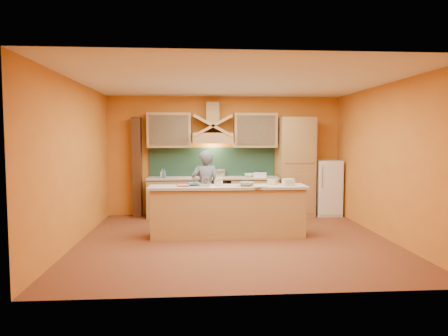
{
  "coord_description": "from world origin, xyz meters",
  "views": [
    {
      "loc": [
        -0.68,
        -6.98,
        1.82
      ],
      "look_at": [
        -0.13,
        0.9,
        1.23
      ],
      "focal_mm": 32.0,
      "sensor_mm": 36.0,
      "label": 1
    }
  ],
  "objects": [
    {
      "name": "soap_bottle_b",
      "position": [
        -1.4,
        2.01,
        1.03
      ],
      "size": [
        0.12,
        0.12,
        0.22
      ],
      "primitive_type": "imported",
      "rotation": [
        0.0,
        0.0,
        0.73
      ],
      "color": "#375D98",
      "rests_on": "counter_top"
    },
    {
      "name": "range_hood",
      "position": [
        -0.3,
        2.25,
        1.82
      ],
      "size": [
        0.92,
        0.5,
        0.24
      ],
      "primitive_type": "cube",
      "color": "#AA854D",
      "rests_on": "wall_back"
    },
    {
      "name": "kitchen_scale",
      "position": [
        -0.27,
        0.29,
        1.0
      ],
      "size": [
        0.16,
        0.16,
        0.11
      ],
      "primitive_type": "cube",
      "rotation": [
        0.0,
        0.0,
        -0.3
      ],
      "color": "white",
      "rests_on": "island_top"
    },
    {
      "name": "base_cabinet_right",
      "position": [
        0.65,
        2.2,
        0.43
      ],
      "size": [
        1.1,
        0.6,
        0.86
      ],
      "primitive_type": "cube",
      "color": "#AA854D",
      "rests_on": "floor"
    },
    {
      "name": "wall_left",
      "position": [
        -2.75,
        0.0,
        1.4
      ],
      "size": [
        0.02,
        5.0,
        2.8
      ],
      "primitive_type": "cube",
      "color": "orange",
      "rests_on": "floor"
    },
    {
      "name": "trim_column_left",
      "position": [
        -2.05,
        2.35,
        1.15
      ],
      "size": [
        0.2,
        0.3,
        2.3
      ],
      "primitive_type": "cube",
      "color": "#472816",
      "rests_on": "floor"
    },
    {
      "name": "floor",
      "position": [
        0.0,
        0.0,
        0.0
      ],
      "size": [
        5.5,
        5.0,
        0.01
      ],
      "primitive_type": "cube",
      "color": "brown",
      "rests_on": "ground"
    },
    {
      "name": "backsplash",
      "position": [
        -0.3,
        2.48,
        1.25
      ],
      "size": [
        3.0,
        0.03,
        0.7
      ],
      "primitive_type": "cube",
      "color": "#173429",
      "rests_on": "wall_back"
    },
    {
      "name": "hood_chimney",
      "position": [
        -0.3,
        2.35,
        2.4
      ],
      "size": [
        0.3,
        0.3,
        0.5
      ],
      "primitive_type": "cube",
      "color": "#AA854D",
      "rests_on": "wall_back"
    },
    {
      "name": "stove",
      "position": [
        -0.3,
        2.2,
        0.45
      ],
      "size": [
        0.6,
        0.58,
        0.9
      ],
      "primitive_type": "cube",
      "color": "black",
      "rests_on": "floor"
    },
    {
      "name": "pantry_column",
      "position": [
        1.65,
        2.2,
        1.15
      ],
      "size": [
        0.8,
        0.6,
        2.3
      ],
      "primitive_type": "cube",
      "color": "#AA854D",
      "rests_on": "floor"
    },
    {
      "name": "soap_bottle_a",
      "position": [
        -1.46,
        2.17,
        1.02
      ],
      "size": [
        0.09,
        0.09,
        0.2
      ],
      "primitive_type": "imported",
      "rotation": [
        0.0,
        0.0,
        -0.05
      ],
      "color": "beige",
      "rests_on": "counter_top"
    },
    {
      "name": "counter_top",
      "position": [
        -0.3,
        2.2,
        0.9
      ],
      "size": [
        3.0,
        0.62,
        0.04
      ],
      "primitive_type": "cube",
      "color": "beige",
      "rests_on": "base_cabinet_left"
    },
    {
      "name": "cloth",
      "position": [
        0.44,
        0.08,
        0.95
      ],
      "size": [
        0.32,
        0.29,
        0.02
      ],
      "primitive_type": "cube",
      "rotation": [
        0.0,
        0.0,
        0.49
      ],
      "color": "#C4A7A1",
      "rests_on": "island_top"
    },
    {
      "name": "grocery_bag_b",
      "position": [
        0.75,
        0.41,
        0.99
      ],
      "size": [
        0.2,
        0.19,
        0.1
      ],
      "primitive_type": "cube",
      "rotation": [
        0.0,
        0.0,
        -0.56
      ],
      "color": "beige",
      "rests_on": "island_top"
    },
    {
      "name": "book_lower",
      "position": [
        -1.03,
        0.3,
        0.96
      ],
      "size": [
        0.24,
        0.31,
        0.03
      ],
      "primitive_type": "imported",
      "rotation": [
        0.0,
        0.0,
        0.1
      ],
      "color": "#C16245",
      "rests_on": "island_top"
    },
    {
      "name": "book_upper",
      "position": [
        -0.83,
        0.38,
        0.98
      ],
      "size": [
        0.28,
        0.34,
        0.02
      ],
      "primitive_type": "imported",
      "rotation": [
        0.0,
        0.0,
        0.21
      ],
      "color": "#3F678B",
      "rests_on": "island_top"
    },
    {
      "name": "wall_back",
      "position": [
        0.0,
        2.5,
        1.4
      ],
      "size": [
        5.5,
        0.02,
        2.8
      ],
      "primitive_type": "cube",
      "color": "orange",
      "rests_on": "floor"
    },
    {
      "name": "island_body",
      "position": [
        -0.1,
        0.3,
        0.44
      ],
      "size": [
        2.8,
        0.55,
        0.88
      ],
      "primitive_type": "cube",
      "color": "tan",
      "rests_on": "floor"
    },
    {
      "name": "jar_large",
      "position": [
        -0.51,
        0.21,
        1.03
      ],
      "size": [
        0.16,
        0.16,
        0.17
      ],
      "primitive_type": "cylinder",
      "rotation": [
        0.0,
        0.0,
        -0.28
      ],
      "color": "silver",
      "rests_on": "island_top"
    },
    {
      "name": "jar_small",
      "position": [
        -0.7,
        0.31,
        1.02
      ],
      "size": [
        0.12,
        0.12,
        0.15
      ],
      "primitive_type": "cylinder",
      "rotation": [
        0.0,
        0.0,
        -0.06
      ],
      "color": "silver",
      "rests_on": "island_top"
    },
    {
      "name": "wall_right",
      "position": [
        2.75,
        0.0,
        1.4
      ],
      "size": [
        0.02,
        5.0,
        2.8
      ],
      "primitive_type": "cube",
      "color": "orange",
      "rests_on": "floor"
    },
    {
      "name": "wall_front",
      "position": [
        0.0,
        -2.5,
        1.4
      ],
      "size": [
        5.5,
        0.02,
        2.8
      ],
      "primitive_type": "cube",
      "color": "orange",
      "rests_on": "floor"
    },
    {
      "name": "upper_cabinet_right",
      "position": [
        0.7,
        2.33,
        2.0
      ],
      "size": [
        1.0,
        0.35,
        0.8
      ],
      "primitive_type": "cube",
      "color": "#AA854D",
      "rests_on": "wall_back"
    },
    {
      "name": "pot_small",
      "position": [
        -0.1,
        2.33,
        0.96
      ],
      "size": [
        0.27,
        0.27,
        0.13
      ],
      "primitive_type": "cylinder",
      "rotation": [
        0.0,
        0.0,
        -0.4
      ],
      "color": "silver",
      "rests_on": "stove"
    },
    {
      "name": "person",
      "position": [
        -0.5,
        1.16,
        0.79
      ],
      "size": [
        0.6,
        0.42,
        1.58
      ],
      "primitive_type": "imported",
      "rotation": [
        0.0,
        0.0,
        3.23
      ],
      "color": "slate",
      "rests_on": "floor"
    },
    {
      "name": "mixing_bowl",
      "position": [
        0.24,
        0.24,
        0.98
      ],
      "size": [
        0.33,
        0.33,
        0.08
      ],
      "primitive_type": "imported",
      "rotation": [
        0.0,
        0.0,
        -0.07
      ],
      "color": "silver",
      "rests_on": "island_top"
    },
    {
      "name": "upper_cabinet_left",
      "position": [
        -1.3,
        2.33,
        2.0
      ],
      "size": [
        1.0,
        0.35,
        0.8
      ],
      "primitive_type": "cube",
      "color": "#AA854D",
      "rests_on": "wall_back"
    },
    {
      "name": "pot_large",
      "position": [
        -0.48,
        2.08,
        0.98
      ],
      "size": [
        0.27,
        0.27,
        0.16
      ],
      "primitive_type": "cylinder",
      "rotation": [
        0.0,
        0.0,
        0.17
      ],
      "color": "silver",
      "rests_on": "stove"
    },
    {
      "name": "bowl_back",
      "position": [
        0.56,
        2.31,
        0.96
      ],
      "size": [
        0.25,
        0.25,
        0.07
      ],
      "primitive_type": "imported",
      "rotation": [
        0.0,
        0.0,
        0.1
      ],
      "color": "silver",
      "rests_on": "counter_top"
    },
    {
      "name": "ceiling",
      "position": [
        0.0,
        0.0,
        2.8
      ],
      "size": [
        5.5,
        5.0,
        0.01
      ],
      "primitive_type": "cube",
      "color": "white",
      "rests_on": "wall_back"
    },
    {
      "name": "fridge",
      "position": [
        2.4,
        2.2,
        0.65
      ],
      "size": [
        0.58,
        0.6,
        1.3
      ],
      "primitive_type": "cube",
      "color": "white",
      "rests_on": "floor"
    },
    {
      "name": "dish_rack",
      "position": [
        0.79,
        2.12,
        0.97
      ],
      "size": [
        0.34,
        0.29,
        0.1
      ],
      "primitive_type": "cube",
      "rotation": [
        0.0,
        0.0,
        -0.24
      ],
      "color": "white",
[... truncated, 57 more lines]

